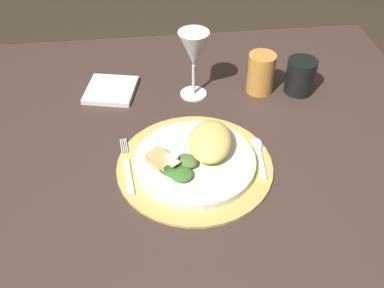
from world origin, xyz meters
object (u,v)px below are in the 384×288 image
(dinner_plate, at_px, (195,162))
(dark_tumbler, at_px, (300,76))
(dining_table, at_px, (199,178))
(spoon, at_px, (259,151))
(napkin, at_px, (111,90))
(fork, at_px, (127,168))
(wine_glass, at_px, (194,51))
(amber_tumbler, at_px, (261,73))

(dinner_plate, distance_m, dark_tumbler, 0.39)
(dining_table, height_order, spoon, spoon)
(napkin, bearing_deg, fork, -82.40)
(spoon, distance_m, wine_glass, 0.29)
(napkin, bearing_deg, spoon, -40.21)
(fork, xyz_separation_m, wine_glass, (0.17, 0.26, 0.12))
(dark_tumbler, bearing_deg, spoon, -124.92)
(spoon, xyz_separation_m, dark_tumbler, (0.16, 0.22, 0.04))
(napkin, distance_m, amber_tumbler, 0.39)
(fork, distance_m, spoon, 0.29)
(dinner_plate, distance_m, napkin, 0.35)
(spoon, relative_size, dark_tumbler, 1.47)
(dark_tumbler, bearing_deg, wine_glass, 176.71)
(dining_table, distance_m, fork, 0.22)
(dining_table, relative_size, dinner_plate, 4.50)
(dining_table, bearing_deg, amber_tumbler, 45.04)
(spoon, height_order, dark_tumbler, dark_tumbler)
(dinner_plate, distance_m, amber_tumbler, 0.33)
(dinner_plate, relative_size, fork, 1.51)
(spoon, bearing_deg, wine_glass, 115.61)
(amber_tumbler, relative_size, dark_tumbler, 1.16)
(amber_tumbler, bearing_deg, spoon, -103.30)
(napkin, height_order, dark_tumbler, dark_tumbler)
(amber_tumbler, bearing_deg, napkin, 174.60)
(amber_tumbler, bearing_deg, fork, -142.80)
(napkin, relative_size, wine_glass, 0.71)
(fork, distance_m, wine_glass, 0.33)
(dining_table, distance_m, napkin, 0.32)
(dinner_plate, bearing_deg, amber_tumbler, 52.64)
(amber_tumbler, bearing_deg, dinner_plate, -127.36)
(dining_table, bearing_deg, dark_tumbler, 30.59)
(dinner_plate, xyz_separation_m, amber_tumbler, (0.20, 0.26, 0.04))
(dining_table, bearing_deg, dinner_plate, -103.68)
(dining_table, xyz_separation_m, dark_tumbler, (0.28, 0.17, 0.17))
(dinner_plate, bearing_deg, dark_tumbler, 39.50)
(dining_table, height_order, wine_glass, wine_glass)
(wine_glass, bearing_deg, spoon, -64.39)
(amber_tumbler, distance_m, dark_tumbler, 0.10)
(fork, bearing_deg, wine_glass, 56.71)
(dining_table, xyz_separation_m, amber_tumbler, (0.18, 0.18, 0.17))
(spoon, bearing_deg, fork, -175.81)
(dinner_plate, distance_m, spoon, 0.15)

